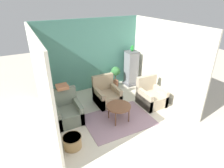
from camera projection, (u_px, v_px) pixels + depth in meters
ground_plane at (144, 145)px, 4.72m from camera, size 20.00×20.00×0.00m
wall_back_accent at (90, 56)px, 7.01m from camera, size 4.07×0.06×2.68m
wall_left at (42, 85)px, 4.74m from camera, size 0.06×3.56×2.68m
wall_right at (164, 62)px, 6.38m from camera, size 0.06×3.56×2.68m
area_rug at (119, 120)px, 5.64m from camera, size 1.96×1.45×0.01m
coffee_table at (119, 107)px, 5.44m from camera, size 0.71×0.71×0.51m
armchair_left at (67, 112)px, 5.51m from camera, size 0.75×0.83×0.95m
armchair_right at (151, 97)px, 6.34m from camera, size 0.75×0.83×0.95m
armchair_middle at (107, 95)px, 6.41m from camera, size 0.75×0.83×0.95m
birdcage at (131, 69)px, 7.58m from camera, size 0.51×0.51×1.42m
parrot at (132, 48)px, 7.21m from camera, size 0.11×0.21×0.25m
potted_plant at (116, 74)px, 7.47m from camera, size 0.40×0.36×0.84m
wicker_basket at (72, 142)px, 4.58m from camera, size 0.46×0.46×0.32m
throw_pillow at (62, 87)px, 5.44m from camera, size 0.34×0.34×0.10m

